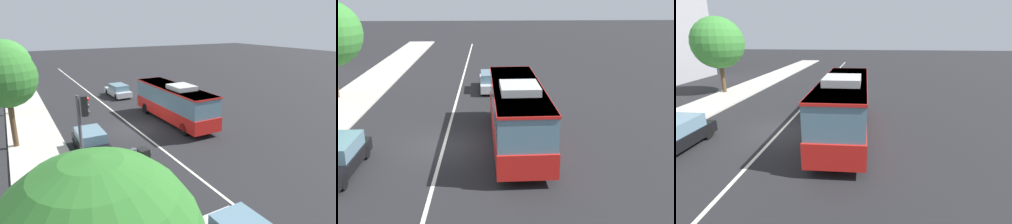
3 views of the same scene
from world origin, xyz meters
TOP-DOWN VIEW (x-y plane):
  - ground_plane at (0.00, 0.00)m, footprint 160.00×160.00m
  - sidewalk_kerb at (0.00, 7.52)m, footprint 80.00×3.62m
  - lane_centre_line at (0.00, 0.00)m, footprint 76.00×0.16m
  - transit_bus at (0.10, -3.76)m, footprint 10.05×2.71m
  - sedan_black at (-2.85, 4.34)m, footprint 4.52×1.86m
  - sedan_silver_ahead at (11.31, -2.56)m, footprint 4.56×1.95m
  - traffic_light_near_corner at (-7.99, 5.87)m, footprint 0.34×0.62m
  - traffic_light_mid_block at (-14.83, 5.89)m, footprint 0.34×0.62m
  - street_tree_kerbside_left at (0.33, 8.80)m, footprint 3.98×3.98m
  - street_tree_kerbside_right at (9.15, 8.75)m, footprint 4.63×4.63m

SIDE VIEW (x-z plane):
  - ground_plane at x=0.00m, z-range 0.00..0.00m
  - lane_centre_line at x=0.00m, z-range 0.00..0.01m
  - sidewalk_kerb at x=0.00m, z-range 0.00..0.14m
  - sedan_black at x=-2.85m, z-range -0.01..1.46m
  - sedan_silver_ahead at x=11.31m, z-range -0.01..1.46m
  - transit_bus at x=0.10m, z-range 0.08..3.54m
  - traffic_light_near_corner at x=-7.99m, z-range 0.96..6.16m
  - traffic_light_mid_block at x=-14.83m, z-range 0.96..6.16m
  - street_tree_kerbside_right at x=9.15m, z-range 1.18..8.19m
  - street_tree_kerbside_left at x=0.33m, z-range 1.46..8.39m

